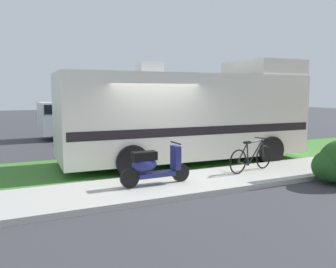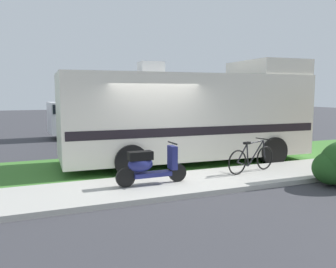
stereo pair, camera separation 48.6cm
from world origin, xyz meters
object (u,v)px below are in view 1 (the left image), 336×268
at_px(bicycle, 251,158).
at_px(pickup_truck_near, 159,120).
at_px(scooter, 153,166).
at_px(motorhome_rv, 188,114).
at_px(pickup_truck_far, 84,119).

height_order(bicycle, pickup_truck_near, pickup_truck_near).
xyz_separation_m(scooter, pickup_truck_near, (3.40, 7.32, 0.43)).
bearing_deg(pickup_truck_near, motorhome_rv, -103.47).
height_order(scooter, bicycle, scooter).
xyz_separation_m(scooter, pickup_truck_far, (0.61, 10.24, 0.38)).
bearing_deg(pickup_truck_near, pickup_truck_far, 133.79).
bearing_deg(pickup_truck_far, motorhome_rv, -78.27).
distance_m(pickup_truck_near, pickup_truck_far, 4.04).
xyz_separation_m(scooter, bicycle, (2.98, 0.16, -0.08)).
height_order(motorhome_rv, bicycle, motorhome_rv).
distance_m(motorhome_rv, scooter, 3.44).
distance_m(scooter, pickup_truck_far, 10.27).
bearing_deg(scooter, pickup_truck_near, 65.07).
relative_size(motorhome_rv, scooter, 4.52).
height_order(scooter, pickup_truck_near, pickup_truck_near).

